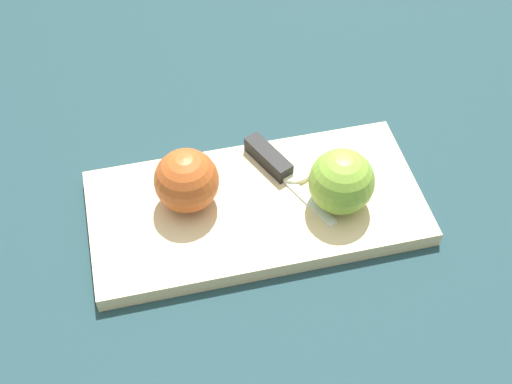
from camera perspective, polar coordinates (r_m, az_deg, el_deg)
ground_plane at (r=0.91m, az=0.00°, el=-1.68°), size 4.00×4.00×0.00m
cutting_board at (r=0.90m, az=0.00°, el=-1.26°), size 0.45×0.28×0.02m
apple_half_left at (r=0.87m, az=-5.56°, el=0.90°), size 0.08×0.08×0.08m
apple_half_right at (r=0.87m, az=6.86°, el=0.84°), size 0.08×0.08×0.08m
knife at (r=0.93m, az=1.26°, el=2.50°), size 0.05×0.17×0.02m
apple_slice at (r=0.93m, az=3.00°, el=1.87°), size 0.05×0.05×0.01m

